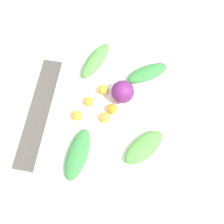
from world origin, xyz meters
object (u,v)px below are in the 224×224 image
at_px(greens_bunch_beet_tops, 96,60).
at_px(orange_2, 78,116).
at_px(greens_bunch_dandelion, 78,154).
at_px(orange_0, 103,89).
at_px(orange_1, 89,101).
at_px(orange_3, 106,118).
at_px(cabbage_purple, 123,92).
at_px(orange_4, 113,109).
at_px(greens_bunch_chard, 147,73).
at_px(greens_bunch_kale, 144,147).

relative_size(greens_bunch_beet_tops, orange_2, 4.63).
distance_m(greens_bunch_dandelion, orange_0, 0.54).
bearing_deg(orange_1, orange_3, -126.88).
xyz_separation_m(cabbage_purple, orange_4, (-0.13, 0.06, -0.05)).
bearing_deg(orange_2, greens_bunch_dandelion, -167.55).
relative_size(greens_bunch_dandelion, greens_bunch_chard, 1.09).
relative_size(cabbage_purple, orange_2, 2.21).
bearing_deg(greens_bunch_chard, greens_bunch_kale, -175.93).
relative_size(orange_1, orange_4, 0.95).
relative_size(greens_bunch_dandelion, greens_bunch_beet_tops, 1.03).
bearing_deg(orange_2, greens_bunch_chard, -47.10).
bearing_deg(orange_3, greens_bunch_dandelion, 153.33).
distance_m(greens_bunch_kale, orange_1, 0.55).
distance_m(cabbage_purple, orange_0, 0.17).
distance_m(greens_bunch_beet_tops, orange_1, 0.37).
bearing_deg(greens_bunch_beet_tops, orange_1, -177.75).
xyz_separation_m(orange_0, orange_4, (-0.15, -0.10, 0.00)).
bearing_deg(orange_3, orange_1, 53.12).
distance_m(orange_2, orange_4, 0.28).
height_order(orange_0, orange_3, orange_3).
relative_size(cabbage_purple, greens_bunch_kale, 0.52).
bearing_deg(orange_2, greens_bunch_beet_tops, -5.90).
relative_size(greens_bunch_dandelion, orange_3, 4.67).
bearing_deg(greens_bunch_dandelion, orange_1, -0.39).
xyz_separation_m(greens_bunch_chard, orange_3, (-0.44, 0.27, 0.01)).
distance_m(greens_bunch_kale, orange_3, 0.36).
height_order(cabbage_purple, orange_3, cabbage_purple).
height_order(greens_bunch_dandelion, orange_3, orange_3).
xyz_separation_m(cabbage_purple, orange_1, (-0.10, 0.25, -0.05)).
distance_m(orange_0, orange_2, 0.29).
distance_m(greens_bunch_kale, orange_2, 0.56).
height_order(greens_bunch_dandelion, orange_1, orange_1).
bearing_deg(cabbage_purple, greens_bunch_kale, -150.67).
bearing_deg(orange_2, cabbage_purple, -53.80).
relative_size(greens_bunch_beet_tops, orange_3, 4.53).
xyz_separation_m(cabbage_purple, greens_bunch_beet_tops, (0.27, 0.26, -0.04)).
relative_size(orange_0, orange_3, 0.96).
xyz_separation_m(greens_bunch_beet_tops, orange_2, (-0.50, 0.05, -0.00)).
height_order(greens_bunch_beet_tops, orange_0, greens_bunch_beet_tops).
height_order(greens_bunch_chard, orange_0, orange_0).
bearing_deg(cabbage_purple, greens_bunch_dandelion, 153.98).
height_order(greens_bunch_dandelion, orange_0, orange_0).
xyz_separation_m(orange_1, orange_3, (-0.11, -0.15, 0.00)).
bearing_deg(orange_4, greens_bunch_chard, -32.76).
height_order(orange_0, orange_1, orange_0).
distance_m(greens_bunch_dandelion, greens_bunch_chard, 0.85).
bearing_deg(greens_bunch_dandelion, orange_4, -27.15).
height_order(orange_2, orange_4, same).
relative_size(greens_bunch_chard, orange_0, 4.44).
relative_size(greens_bunch_beet_tops, orange_1, 4.85).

